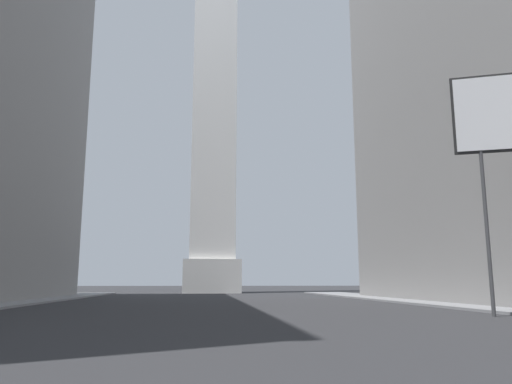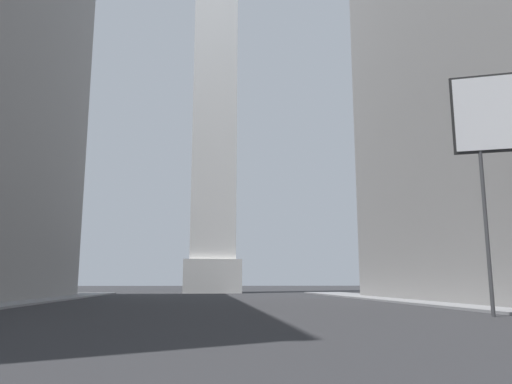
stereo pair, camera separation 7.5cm
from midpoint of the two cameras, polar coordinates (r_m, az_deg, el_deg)
sidewalk_right at (r=31.50m, az=26.97°, el=-11.83°), size 5.00×86.36×0.15m
obelisk at (r=79.62m, az=-4.65°, el=14.10°), size 8.00×8.00×70.96m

